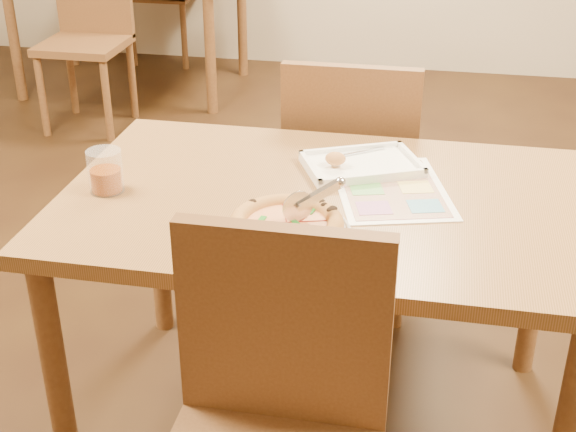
% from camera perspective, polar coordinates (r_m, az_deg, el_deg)
% --- Properties ---
extents(dining_table, '(1.30, 0.85, 0.72)m').
position_cam_1_polar(dining_table, '(2.02, 2.54, -0.74)').
color(dining_table, '#8F5F39').
rests_on(dining_table, ground).
extents(chair_near, '(0.42, 0.42, 0.47)m').
position_cam_1_polar(chair_near, '(1.57, -0.99, -13.21)').
color(chair_near, brown).
rests_on(chair_near, ground).
extents(chair_far, '(0.42, 0.42, 0.47)m').
position_cam_1_polar(chair_far, '(2.59, 4.56, 4.09)').
color(chair_far, brown).
rests_on(chair_far, ground).
extents(bg_chair_near, '(0.42, 0.42, 0.47)m').
position_cam_1_polar(bg_chair_near, '(4.49, -14.00, 13.47)').
color(bg_chair_near, brown).
rests_on(bg_chair_near, ground).
extents(plate, '(0.34, 0.34, 0.02)m').
position_cam_1_polar(plate, '(1.79, -0.00, -1.20)').
color(plate, silver).
rests_on(plate, dining_table).
extents(pizza, '(0.26, 0.26, 0.04)m').
position_cam_1_polar(pizza, '(1.79, -0.10, -0.58)').
color(pizza, '#C48B43').
rests_on(pizza, plate).
extents(pizza_cutter, '(0.12, 0.09, 0.09)m').
position_cam_1_polar(pizza_cutter, '(1.78, 1.76, 1.25)').
color(pizza_cutter, silver).
rests_on(pizza_cutter, pizza).
extents(appetizer_tray, '(0.35, 0.31, 0.06)m').
position_cam_1_polar(appetizer_tray, '(2.13, 5.11, 3.57)').
color(appetizer_tray, white).
rests_on(appetizer_tray, dining_table).
extents(glass_tumbler, '(0.09, 0.09, 0.11)m').
position_cam_1_polar(glass_tumbler, '(2.04, -12.84, 2.96)').
color(glass_tumbler, '#88380A').
rests_on(glass_tumbler, dining_table).
extents(menu, '(0.36, 0.43, 0.00)m').
position_cam_1_polar(menu, '(2.03, 7.34, 1.94)').
color(menu, white).
rests_on(menu, dining_table).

